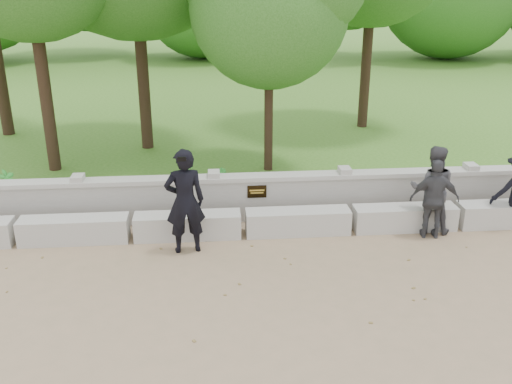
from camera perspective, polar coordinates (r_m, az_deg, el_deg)
ground at (r=8.76m, az=-0.44°, el=-9.64°), size 80.00×80.00×0.00m
lawn at (r=21.95m, az=-3.42°, el=9.67°), size 40.00×22.00×0.25m
concrete_bench at (r=10.34m, az=-1.29°, el=-3.18°), size 11.90×0.45×0.45m
parapet_wall at (r=10.89m, az=-1.54°, el=-0.52°), size 12.50×0.35×0.90m
man_main at (r=9.57m, az=-7.13°, el=-0.92°), size 0.72×0.65×1.83m
visitor_left at (r=10.78m, az=17.20°, el=0.26°), size 0.93×0.82×1.63m
visitor_right at (r=10.56m, az=17.42°, el=-0.70°), size 0.91×0.51×1.46m
shrub_a at (r=12.14m, az=-23.52°, el=0.56°), size 0.39×0.42×0.66m
shrub_b at (r=11.51m, az=-3.59°, el=0.99°), size 0.30×0.35×0.55m
shrub_d at (r=11.83m, az=-6.95°, el=1.66°), size 0.48×0.48×0.63m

